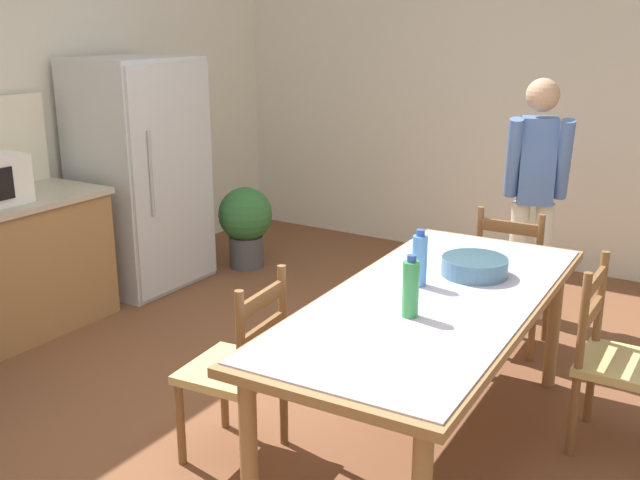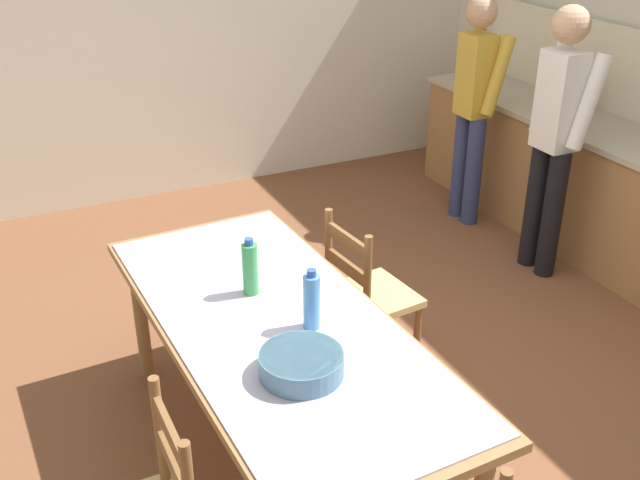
% 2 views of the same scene
% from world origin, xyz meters
% --- Properties ---
extents(ground_plane, '(8.32, 8.32, 0.00)m').
position_xyz_m(ground_plane, '(0.00, 0.00, 0.00)').
color(ground_plane, brown).
extents(wall_left, '(0.12, 5.20, 2.90)m').
position_xyz_m(wall_left, '(-3.26, 0.00, 1.45)').
color(wall_left, silver).
rests_on(wall_left, ground).
extents(kitchen_counter, '(3.26, 0.66, 0.89)m').
position_xyz_m(kitchen_counter, '(-0.98, 2.23, 0.45)').
color(kitchen_counter, '#9E7042').
rests_on(kitchen_counter, ground).
extents(paper_bag, '(0.24, 0.16, 0.36)m').
position_xyz_m(paper_bag, '(-1.32, 2.20, 1.07)').
color(paper_bag, tan).
rests_on(paper_bag, kitchen_counter).
extents(dining_table, '(2.15, 0.98, 0.78)m').
position_xyz_m(dining_table, '(0.16, -0.64, 0.71)').
color(dining_table, olive).
rests_on(dining_table, ground).
extents(bottle_near_centre, '(0.07, 0.07, 0.27)m').
position_xyz_m(bottle_near_centre, '(-0.11, -0.65, 0.91)').
color(bottle_near_centre, green).
rests_on(bottle_near_centre, dining_table).
extents(bottle_off_centre, '(0.07, 0.07, 0.27)m').
position_xyz_m(bottle_off_centre, '(0.26, -0.52, 0.91)').
color(bottle_off_centre, '#4C8ED6').
rests_on(bottle_off_centre, dining_table).
extents(serving_bowl, '(0.32, 0.32, 0.09)m').
position_xyz_m(serving_bowl, '(0.53, -0.69, 0.83)').
color(serving_bowl, slate).
rests_on(serving_bowl, dining_table).
extents(chair_side_far_left, '(0.46, 0.44, 0.91)m').
position_xyz_m(chair_side_far_left, '(-0.35, 0.09, 0.44)').
color(chair_side_far_left, brown).
rests_on(chair_side_far_left, ground).
extents(person_at_sink, '(0.42, 0.29, 1.68)m').
position_xyz_m(person_at_sink, '(-1.70, 1.71, 0.95)').
color(person_at_sink, navy).
rests_on(person_at_sink, ground).
extents(person_at_counter, '(0.44, 0.30, 1.76)m').
position_xyz_m(person_at_counter, '(-0.82, 1.69, 0.99)').
color(person_at_counter, black).
rests_on(person_at_counter, ground).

